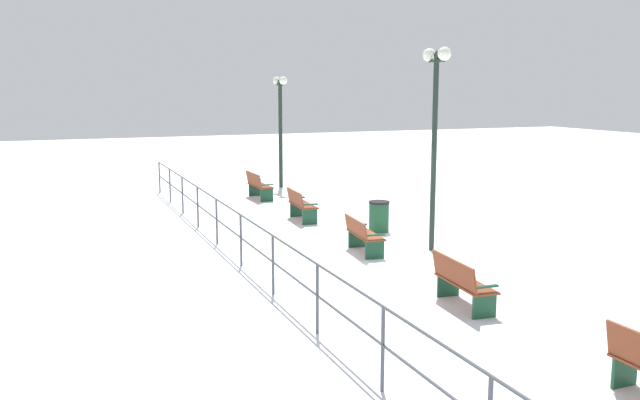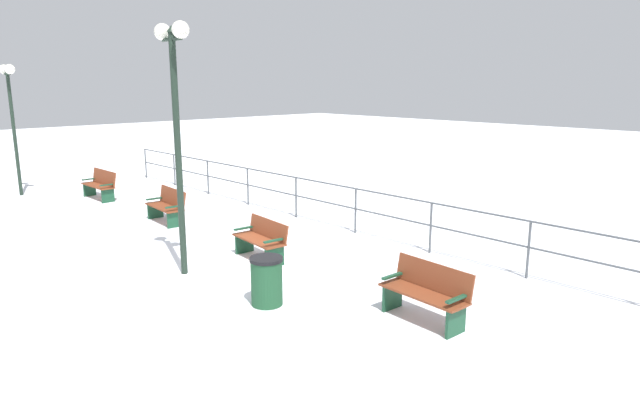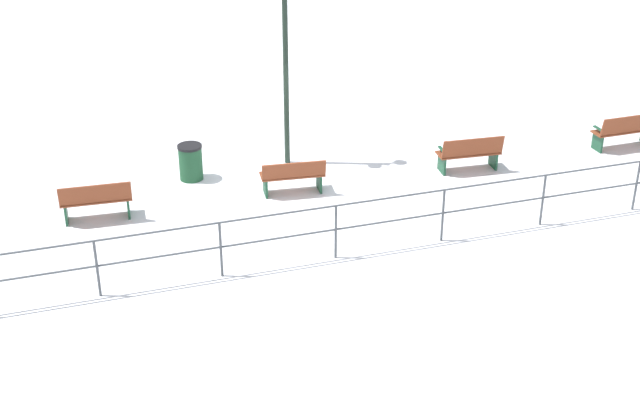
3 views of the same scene
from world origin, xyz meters
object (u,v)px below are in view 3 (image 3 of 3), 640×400
Objects in this scene: bench_third at (293,176)px; trash_bin at (191,162)px; bench_nearest at (626,130)px; bench_second at (470,153)px; bench_fourth at (96,200)px; lamppost_middle at (285,22)px.

bench_third is 2.48m from trash_bin.
bench_nearest is 1.07× the size of bench_second.
bench_third is at bearing 89.08° from bench_nearest.
bench_nearest reaches higher than bench_second.
trash_bin is at bearing -53.84° from bench_fourth.
bench_second is 5.23m from lamppost_middle.
bench_nearest is 1.94× the size of trash_bin.
bench_nearest is 1.08× the size of bench_fourth.
bench_fourth is at bearing 122.45° from trash_bin.
bench_fourth reaches higher than trash_bin.
bench_third is 0.97× the size of bench_fourth.
bench_fourth is at bearing 93.75° from bench_second.
bench_second reaches higher than trash_bin.
bench_fourth is 0.32× the size of lamppost_middle.
bench_third is 1.75× the size of trash_bin.
bench_nearest is 4.27m from bench_second.
bench_third is (0.04, 8.53, -0.04)m from bench_nearest.
bench_third is at bearing -125.74° from trash_bin.
trash_bin is at bearing 95.30° from lamppost_middle.
lamppost_middle is (1.71, 8.19, 2.94)m from bench_nearest.
bench_nearest is 12.79m from bench_fourth.
bench_third is at bearing -86.63° from bench_fourth.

